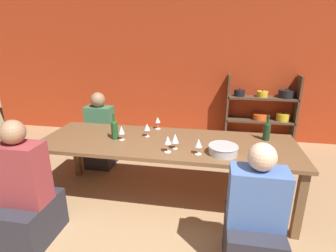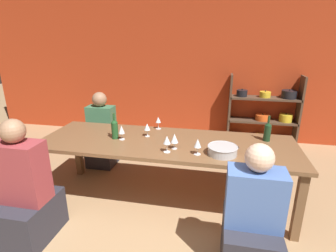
{
  "view_description": "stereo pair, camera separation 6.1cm",
  "coord_description": "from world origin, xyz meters",
  "px_view_note": "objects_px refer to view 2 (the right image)",
  "views": [
    {
      "loc": [
        0.35,
        -1.2,
        1.88
      ],
      "look_at": [
        -0.16,
        1.61,
        0.92
      ],
      "focal_mm": 28.0,
      "sensor_mm": 36.0,
      "label": 1
    },
    {
      "loc": [
        0.41,
        -1.19,
        1.88
      ],
      "look_at": [
        -0.16,
        1.61,
        0.92
      ],
      "focal_mm": 28.0,
      "sensor_mm": 36.0,
      "label": 2
    }
  ],
  "objects_px": {
    "wine_glass_white_a": "(174,139)",
    "wine_glass_white_c": "(158,120)",
    "wine_bottle_green": "(115,129)",
    "wine_glass_red_a": "(121,130)",
    "wine_glass_red_b": "(198,144)",
    "wine_glass_empty_a": "(167,140)",
    "shelf_unit": "(264,117)",
    "wine_glass_white_b": "(147,127)",
    "cell_phone": "(232,145)",
    "person_far_a": "(103,138)",
    "person_near_a": "(26,197)",
    "mixing_bowl": "(223,150)",
    "dining_table": "(166,147)",
    "wine_bottle_dark": "(267,131)",
    "person_near_b": "(251,229)"
  },
  "relations": [
    {
      "from": "wine_bottle_dark",
      "to": "person_near_a",
      "type": "xyz_separation_m",
      "value": [
        -2.31,
        -1.11,
        -0.45
      ]
    },
    {
      "from": "wine_glass_white_a",
      "to": "wine_glass_white_b",
      "type": "relative_size",
      "value": 1.06
    },
    {
      "from": "shelf_unit",
      "to": "cell_phone",
      "type": "height_order",
      "value": "shelf_unit"
    },
    {
      "from": "mixing_bowl",
      "to": "cell_phone",
      "type": "bearing_deg",
      "value": 66.29
    },
    {
      "from": "wine_bottle_green",
      "to": "mixing_bowl",
      "type": "bearing_deg",
      "value": -9.47
    },
    {
      "from": "wine_glass_white_a",
      "to": "wine_glass_white_c",
      "type": "height_order",
      "value": "wine_glass_white_a"
    },
    {
      "from": "wine_glass_red_a",
      "to": "person_far_a",
      "type": "bearing_deg",
      "value": 128.1
    },
    {
      "from": "wine_glass_white_b",
      "to": "wine_glass_red_b",
      "type": "height_order",
      "value": "wine_glass_red_b"
    },
    {
      "from": "wine_glass_white_a",
      "to": "person_far_a",
      "type": "bearing_deg",
      "value": 142.86
    },
    {
      "from": "shelf_unit",
      "to": "mixing_bowl",
      "type": "bearing_deg",
      "value": -107.62
    },
    {
      "from": "wine_glass_empty_a",
      "to": "wine_glass_red_b",
      "type": "distance_m",
      "value": 0.31
    },
    {
      "from": "wine_glass_red_a",
      "to": "person_near_a",
      "type": "bearing_deg",
      "value": -129.56
    },
    {
      "from": "person_near_a",
      "to": "person_far_a",
      "type": "relative_size",
      "value": 1.07
    },
    {
      "from": "wine_glass_red_a",
      "to": "wine_glass_white_c",
      "type": "bearing_deg",
      "value": 53.9
    },
    {
      "from": "wine_glass_red_a",
      "to": "wine_glass_red_b",
      "type": "relative_size",
      "value": 1.02
    },
    {
      "from": "wine_glass_white_c",
      "to": "wine_glass_red_b",
      "type": "distance_m",
      "value": 0.89
    },
    {
      "from": "wine_bottle_green",
      "to": "person_near_a",
      "type": "xyz_separation_m",
      "value": [
        -0.59,
        -0.84,
        -0.45
      ]
    },
    {
      "from": "wine_bottle_dark",
      "to": "wine_glass_white_b",
      "type": "bearing_deg",
      "value": -174.29
    },
    {
      "from": "wine_glass_empty_a",
      "to": "person_near_a",
      "type": "relative_size",
      "value": 0.15
    },
    {
      "from": "shelf_unit",
      "to": "wine_glass_white_c",
      "type": "distance_m",
      "value": 2.35
    },
    {
      "from": "shelf_unit",
      "to": "wine_bottle_dark",
      "type": "relative_size",
      "value": 4.31
    },
    {
      "from": "wine_glass_empty_a",
      "to": "person_near_b",
      "type": "bearing_deg",
      "value": -35.46
    },
    {
      "from": "dining_table",
      "to": "wine_bottle_green",
      "type": "distance_m",
      "value": 0.63
    },
    {
      "from": "wine_glass_empty_a",
      "to": "person_far_a",
      "type": "distance_m",
      "value": 1.72
    },
    {
      "from": "wine_glass_white_b",
      "to": "wine_bottle_green",
      "type": "bearing_deg",
      "value": -158.51
    },
    {
      "from": "wine_glass_red_a",
      "to": "wine_glass_white_a",
      "type": "bearing_deg",
      "value": -12.75
    },
    {
      "from": "dining_table",
      "to": "cell_phone",
      "type": "xyz_separation_m",
      "value": [
        0.73,
        0.01,
        0.08
      ]
    },
    {
      "from": "wine_glass_white_b",
      "to": "wine_glass_white_c",
      "type": "height_order",
      "value": "same"
    },
    {
      "from": "shelf_unit",
      "to": "wine_bottle_green",
      "type": "xyz_separation_m",
      "value": [
        -1.98,
        -2.15,
        0.37
      ]
    },
    {
      "from": "wine_bottle_dark",
      "to": "shelf_unit",
      "type": "bearing_deg",
      "value": 82.22
    },
    {
      "from": "shelf_unit",
      "to": "mixing_bowl",
      "type": "distance_m",
      "value": 2.49
    },
    {
      "from": "shelf_unit",
      "to": "wine_glass_white_a",
      "type": "distance_m",
      "value": 2.65
    },
    {
      "from": "dining_table",
      "to": "wine_glass_red_a",
      "type": "bearing_deg",
      "value": -175.03
    },
    {
      "from": "person_far_a",
      "to": "wine_glass_red_b",
      "type": "bearing_deg",
      "value": 145.21
    },
    {
      "from": "wine_glass_white_a",
      "to": "wine_glass_empty_a",
      "type": "relative_size",
      "value": 0.95
    },
    {
      "from": "mixing_bowl",
      "to": "wine_glass_empty_a",
      "type": "height_order",
      "value": "wine_glass_empty_a"
    },
    {
      "from": "dining_table",
      "to": "wine_glass_white_c",
      "type": "bearing_deg",
      "value": 115.13
    },
    {
      "from": "wine_bottle_green",
      "to": "wine_glass_red_a",
      "type": "bearing_deg",
      "value": -10.91
    },
    {
      "from": "wine_glass_red_b",
      "to": "wine_bottle_dark",
      "type": "bearing_deg",
      "value": 35.67
    },
    {
      "from": "wine_glass_red_a",
      "to": "wine_glass_white_b",
      "type": "relative_size",
      "value": 1.06
    },
    {
      "from": "wine_bottle_green",
      "to": "wine_glass_white_b",
      "type": "relative_size",
      "value": 1.89
    },
    {
      "from": "wine_bottle_green",
      "to": "wine_glass_white_c",
      "type": "distance_m",
      "value": 0.6
    },
    {
      "from": "wine_glass_empty_a",
      "to": "person_near_a",
      "type": "bearing_deg",
      "value": -155.43
    },
    {
      "from": "shelf_unit",
      "to": "person_near_a",
      "type": "bearing_deg",
      "value": -130.66
    },
    {
      "from": "wine_glass_white_c",
      "to": "cell_phone",
      "type": "height_order",
      "value": "wine_glass_white_c"
    },
    {
      "from": "wine_glass_red_a",
      "to": "person_near_b",
      "type": "bearing_deg",
      "value": -30.55
    },
    {
      "from": "wine_glass_white_b",
      "to": "cell_phone",
      "type": "relative_size",
      "value": 0.97
    },
    {
      "from": "wine_glass_white_c",
      "to": "wine_glass_red_b",
      "type": "height_order",
      "value": "wine_glass_red_b"
    },
    {
      "from": "wine_bottle_dark",
      "to": "wine_glass_red_b",
      "type": "distance_m",
      "value": 0.91
    },
    {
      "from": "shelf_unit",
      "to": "cell_phone",
      "type": "relative_size",
      "value": 7.74
    }
  ]
}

